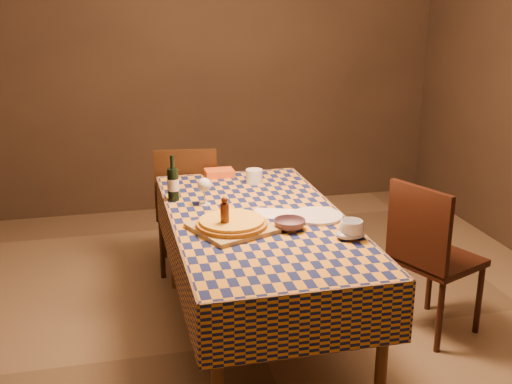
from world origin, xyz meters
TOP-DOWN VIEW (x-y plane):
  - room at (0.00, 0.00)m, footprint 5.00×5.10m
  - dining_table at (0.00, 0.00)m, footprint 0.94×1.84m
  - cutting_board at (-0.18, -0.15)m, footprint 0.48×0.48m
  - pizza at (-0.18, -0.15)m, footprint 0.37×0.37m
  - pepper_mill at (-0.22, -0.18)m, footprint 0.05×0.05m
  - bowl at (0.12, -0.21)m, footprint 0.18×0.18m
  - wine_glass at (-0.25, 0.28)m, footprint 0.08×0.08m
  - wine_bottle at (-0.41, 0.40)m, footprint 0.07×0.07m
  - deli_tub at (0.13, 0.63)m, footprint 0.12×0.12m
  - takeout_container at (-0.06, 0.83)m, footprint 0.19×0.13m
  - white_plate at (0.31, -0.07)m, footprint 0.35×0.35m
  - tumbler at (0.38, -0.40)m, footprint 0.16×0.16m
  - flour_patch at (0.10, 0.04)m, footprint 0.27×0.24m
  - flour_bag at (0.37, -0.40)m, footprint 0.18×0.15m
  - chair_far at (-0.26, 1.08)m, footprint 0.47×0.48m
  - chair_right at (0.98, -0.12)m, footprint 0.56×0.55m

SIDE VIEW (x-z plane):
  - chair_far at x=-0.26m, z-range 0.06..0.99m
  - chair_right at x=0.98m, z-range 0.06..0.99m
  - dining_table at x=0.00m, z-range 0.31..1.08m
  - flour_patch at x=0.10m, z-range 0.77..0.77m
  - white_plate at x=0.31m, z-range 0.77..0.79m
  - cutting_board at x=-0.18m, z-range 0.77..0.79m
  - flour_bag at x=0.37m, z-range 0.77..0.81m
  - takeout_container at x=-0.06m, z-range 0.77..0.82m
  - bowl at x=0.12m, z-range 0.77..0.82m
  - pizza at x=-0.18m, z-range 0.79..0.83m
  - deli_tub at x=0.13m, z-range 0.77..0.86m
  - tumbler at x=0.38m, z-range 0.77..0.86m
  - pepper_mill at x=-0.22m, z-range 0.76..0.96m
  - wine_bottle at x=-0.41m, z-range 0.74..1.01m
  - wine_glass at x=-0.25m, z-range 0.80..0.96m
  - room at x=0.00m, z-range 0.00..2.70m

